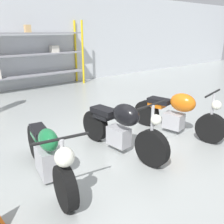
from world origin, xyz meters
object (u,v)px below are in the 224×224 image
object	(u,v)px
motorcycle_black	(121,127)
motorcycle_green	(48,155)
motorcycle_orange	(177,113)
shelving_rack	(32,55)

from	to	relation	value
motorcycle_black	motorcycle_green	bearing A→B (deg)	-95.16
motorcycle_black	motorcycle_orange	world-z (taller)	motorcycle_black
shelving_rack	motorcycle_black	distance (m)	5.99
shelving_rack	motorcycle_green	distance (m)	6.34
motorcycle_green	motorcycle_orange	bearing A→B (deg)	97.59
shelving_rack	motorcycle_green	size ratio (longest dim) A/B	1.80
motorcycle_black	motorcycle_orange	size ratio (longest dim) A/B	0.98
motorcycle_green	motorcycle_black	bearing A→B (deg)	99.46
motorcycle_green	motorcycle_black	xyz separation A→B (m)	(1.41, 0.00, 0.08)
motorcycle_green	motorcycle_black	distance (m)	1.41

